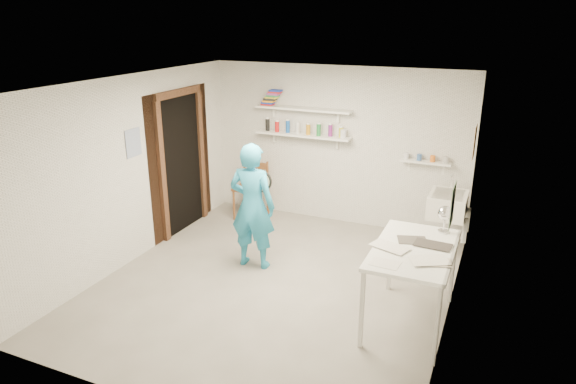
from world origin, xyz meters
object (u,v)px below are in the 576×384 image
at_px(man, 252,206).
at_px(wooden_chair, 251,188).
at_px(wall_clock, 261,181).
at_px(work_table, 411,286).
at_px(desk_lamp, 445,213).
at_px(belfast_sink, 448,205).

relative_size(man, wooden_chair, 1.62).
distance_m(wall_clock, work_table, 2.31).
distance_m(wall_clock, wooden_chair, 1.58).
xyz_separation_m(work_table, desk_lamp, (0.21, 0.52, 0.65)).
distance_m(man, work_table, 2.20).
bearing_deg(desk_lamp, man, 179.64).
xyz_separation_m(man, wall_clock, (0.01, 0.22, 0.27)).
relative_size(man, desk_lamp, 10.00).
bearing_deg(work_table, wooden_chair, 145.41).
xyz_separation_m(wall_clock, work_table, (2.09, -0.76, -0.65)).
distance_m(man, wooden_chair, 1.68).
bearing_deg(desk_lamp, wooden_chair, 154.64).
bearing_deg(wooden_chair, belfast_sink, -2.46).
bearing_deg(wall_clock, man, -97.46).
height_order(man, wall_clock, man).
bearing_deg(wooden_chair, work_table, -35.10).
distance_m(belfast_sink, wall_clock, 2.50).
relative_size(wall_clock, work_table, 0.22).
height_order(wall_clock, desk_lamp, wall_clock).
xyz_separation_m(belfast_sink, wall_clock, (-2.20, -1.13, 0.39)).
relative_size(belfast_sink, man, 0.37).
distance_m(wall_clock, desk_lamp, 2.32).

